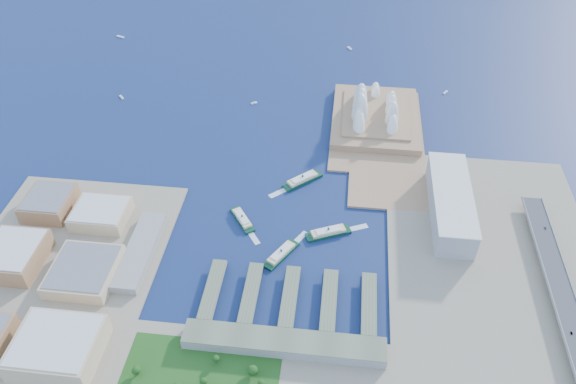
# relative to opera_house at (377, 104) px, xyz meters

# --- Properties ---
(ground) EXTENTS (3000.00, 3000.00, 0.00)m
(ground) POSITION_rel_opera_house_xyz_m (-105.00, -280.00, -32.00)
(ground) COLOR #101F4C
(ground) RESTS_ON ground
(west_land) EXTENTS (220.00, 390.00, 3.00)m
(west_land) POSITION_rel_opera_house_xyz_m (-355.00, -385.00, -30.50)
(west_land) COLOR gray
(west_land) RESTS_ON ground
(east_land) EXTENTS (240.00, 500.00, 3.00)m
(east_land) POSITION_rel_opera_house_xyz_m (135.00, -330.00, -30.50)
(east_land) COLOR gray
(east_land) RESTS_ON ground
(peninsula) EXTENTS (135.00, 220.00, 3.00)m
(peninsula) POSITION_rel_opera_house_xyz_m (2.50, -20.00, -30.50)
(peninsula) COLOR #9A7554
(peninsula) RESTS_ON ground
(opera_house) EXTENTS (134.00, 180.00, 58.00)m
(opera_house) POSITION_rel_opera_house_xyz_m (0.00, 0.00, 0.00)
(opera_house) COLOR white
(opera_house) RESTS_ON peninsula
(toaster_building) EXTENTS (45.00, 155.00, 35.00)m
(toaster_building) POSITION_rel_opera_house_xyz_m (90.00, -200.00, -11.50)
(toaster_building) COLOR #95959A
(toaster_building) RESTS_ON east_land
(expressway) EXTENTS (26.00, 340.00, 11.85)m
(expressway) POSITION_rel_opera_house_xyz_m (195.00, -340.00, -23.07)
(expressway) COLOR gray
(expressway) RESTS_ON east_land
(west_buildings) EXTENTS (200.00, 280.00, 27.00)m
(west_buildings) POSITION_rel_opera_house_xyz_m (-355.00, -350.00, -15.50)
(west_buildings) COLOR #946C4A
(west_buildings) RESTS_ON west_land
(ferry_wharves) EXTENTS (184.00, 90.00, 9.30)m
(ferry_wharves) POSITION_rel_opera_house_xyz_m (-91.00, -355.00, -27.35)
(ferry_wharves) COLOR #59634B
(ferry_wharves) RESTS_ON ground
(terminal_building) EXTENTS (200.00, 28.00, 12.00)m
(terminal_building) POSITION_rel_opera_house_xyz_m (-90.00, -415.00, -23.00)
(terminal_building) COLOR gray
(terminal_building) RESTS_ON south_land
(ferry_a) EXTENTS (38.02, 47.57, 9.28)m
(ferry_a) POSITION_rel_opera_house_xyz_m (-163.55, -238.84, -27.36)
(ferry_a) COLOR #0E3924
(ferry_a) RESTS_ON ground
(ferry_b) EXTENTS (52.65, 49.47, 10.90)m
(ferry_b) POSITION_rel_opera_house_xyz_m (-96.56, -154.92, -26.55)
(ferry_b) COLOR #0E3924
(ferry_b) RESTS_ON ground
(ferry_c) EXTENTS (39.00, 52.47, 10.04)m
(ferry_c) POSITION_rel_opera_house_xyz_m (-108.19, -291.51, -26.98)
(ferry_c) COLOR #0E3924
(ferry_c) RESTS_ON ground
(ferry_d) EXTENTS (56.47, 35.39, 10.49)m
(ferry_d) POSITION_rel_opera_house_xyz_m (-56.28, -250.26, -26.75)
(ferry_d) COLOR #0E3924
(ferry_d) RESTS_ON ground
(boat_a) EXTENTS (10.91, 11.72, 2.47)m
(boat_a) POSITION_rel_opera_house_xyz_m (-410.31, 23.58, -30.76)
(boat_a) COLOR white
(boat_a) RESTS_ON ground
(boat_b) EXTENTS (10.00, 8.22, 2.63)m
(boat_b) POSITION_rel_opera_house_xyz_m (-192.66, 30.82, -30.69)
(boat_b) COLOR white
(boat_b) RESTS_ON ground
(boat_c) EXTENTS (9.14, 11.25, 2.56)m
(boat_c) POSITION_rel_opera_house_xyz_m (115.86, 100.03, -30.72)
(boat_c) COLOR white
(boat_c) RESTS_ON ground
(boat_d) EXTENTS (16.94, 9.51, 2.83)m
(boat_d) POSITION_rel_opera_house_xyz_m (-487.26, 236.99, -30.59)
(boat_d) COLOR white
(boat_d) RESTS_ON ground
(boat_e) EXTENTS (9.69, 11.86, 2.89)m
(boat_e) POSITION_rel_opera_house_xyz_m (-46.75, 239.95, -30.55)
(boat_e) COLOR white
(boat_e) RESTS_ON ground
(car_b) EXTENTS (1.24, 3.57, 1.17)m
(car_b) POSITION_rel_opera_house_xyz_m (191.00, -374.53, -16.56)
(car_b) COLOR slate
(car_b) RESTS_ON expressway
(car_c) EXTENTS (1.72, 4.24, 1.23)m
(car_c) POSITION_rel_opera_house_xyz_m (199.00, -225.29, -16.54)
(car_c) COLOR slate
(car_c) RESTS_ON expressway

